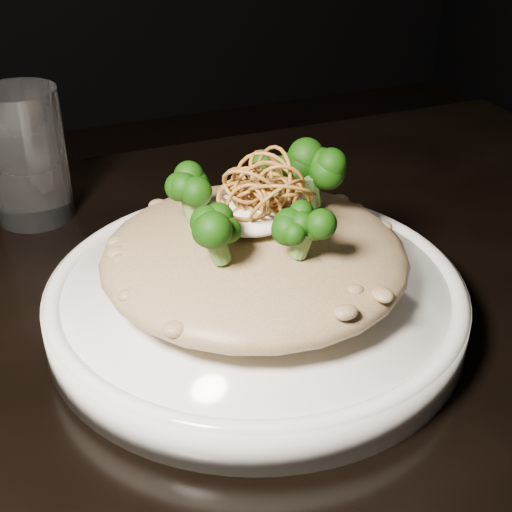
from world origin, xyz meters
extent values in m
cube|color=black|center=(0.00, 0.00, 0.73)|extent=(1.10, 0.80, 0.04)
cylinder|color=black|center=(0.48, 0.33, 0.35)|extent=(0.05, 0.05, 0.71)
cylinder|color=white|center=(0.08, 0.05, 0.77)|extent=(0.30, 0.30, 0.03)
ellipsoid|color=brown|center=(0.08, 0.05, 0.81)|extent=(0.22, 0.22, 0.05)
ellipsoid|color=white|center=(0.07, 0.05, 0.84)|extent=(0.06, 0.06, 0.02)
cylinder|color=white|center=(-0.05, 0.28, 0.81)|extent=(0.08, 0.08, 0.12)
camera|label=1|loc=(-0.09, -0.35, 1.07)|focal=50.00mm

